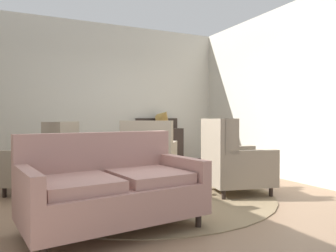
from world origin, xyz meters
TOP-DOWN VIEW (x-y plane):
  - ground at (0.00, 0.00)m, footprint 7.92×7.92m
  - wall_back at (0.00, 2.83)m, footprint 5.40×0.08m
  - wall_right at (2.62, 0.85)m, footprint 0.08×3.96m
  - baseboard_back at (0.00, 2.78)m, footprint 5.24×0.03m
  - area_rug at (0.00, 0.30)m, footprint 3.45×3.45m
  - coffee_table at (-0.14, 0.32)m, footprint 0.77×0.77m
  - porcelain_vase at (-0.13, 0.27)m, footprint 0.15×0.15m
  - settee at (-0.86, -0.87)m, footprint 1.76×1.12m
  - armchair_back_corner at (0.38, 1.19)m, footprint 1.16×1.16m
  - armchair_far_left at (-1.29, 1.03)m, footprint 1.14×1.08m
  - armchair_beside_settee at (1.09, -0.17)m, footprint 0.99×0.91m
  - sideboard at (1.17, 2.54)m, footprint 0.99×0.35m
  - gramophone at (1.21, 2.45)m, footprint 0.34×0.41m

SIDE VIEW (x-z plane):
  - ground at x=0.00m, z-range 0.00..0.00m
  - area_rug at x=0.00m, z-range 0.00..0.01m
  - baseboard_back at x=0.00m, z-range 0.00..0.12m
  - settee at x=-0.86m, z-range -0.07..0.86m
  - coffee_table at x=-0.14m, z-range 0.15..0.65m
  - armchair_far_left at x=-1.29m, z-range -0.08..0.94m
  - armchair_back_corner at x=0.38m, z-range -0.08..0.95m
  - armchair_beside_settee at x=1.09m, z-range -0.09..0.98m
  - sideboard at x=1.17m, z-range -0.05..1.03m
  - porcelain_vase at x=-0.13m, z-range 0.48..0.82m
  - gramophone at x=1.21m, z-range 0.84..1.33m
  - wall_back at x=0.00m, z-range 0.00..3.05m
  - wall_right at x=2.62m, z-range 0.00..3.05m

